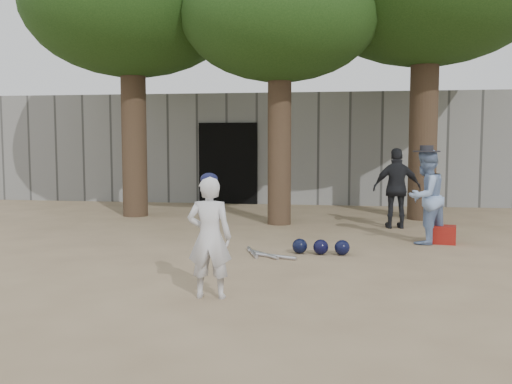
% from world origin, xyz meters
% --- Properties ---
extents(ground, '(70.00, 70.00, 0.00)m').
position_xyz_m(ground, '(0.00, 0.00, 0.00)').
color(ground, '#937C5E').
rests_on(ground, ground).
extents(boy_player, '(0.50, 0.34, 1.34)m').
position_xyz_m(boy_player, '(0.46, -1.43, 0.67)').
color(boy_player, silver).
rests_on(boy_player, ground).
extents(spectator_blue, '(0.96, 0.96, 1.57)m').
position_xyz_m(spectator_blue, '(3.25, 2.33, 0.79)').
color(spectator_blue, '#7E99C4').
rests_on(spectator_blue, ground).
extents(spectator_dark, '(0.96, 0.48, 1.58)m').
position_xyz_m(spectator_dark, '(2.94, 3.99, 0.79)').
color(spectator_dark, black).
rests_on(spectator_dark, ground).
extents(red_bag, '(0.47, 0.39, 0.30)m').
position_xyz_m(red_bag, '(3.56, 2.40, 0.15)').
color(red_bag, '#A32215').
rests_on(red_bag, ground).
extents(back_building, '(16.00, 5.24, 3.00)m').
position_xyz_m(back_building, '(-0.00, 10.33, 1.50)').
color(back_building, gray).
rests_on(back_building, ground).
extents(helmet_row, '(0.87, 0.26, 0.23)m').
position_xyz_m(helmet_row, '(1.57, 1.15, 0.11)').
color(helmet_row, black).
rests_on(helmet_row, ground).
extents(bat_pile, '(0.85, 0.75, 0.06)m').
position_xyz_m(bat_pile, '(0.72, 0.90, 0.03)').
color(bat_pile, '#B6B5BC').
rests_on(bat_pile, ground).
extents(tree_row, '(11.40, 5.80, 6.69)m').
position_xyz_m(tree_row, '(0.74, 5.02, 4.69)').
color(tree_row, brown).
rests_on(tree_row, ground).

